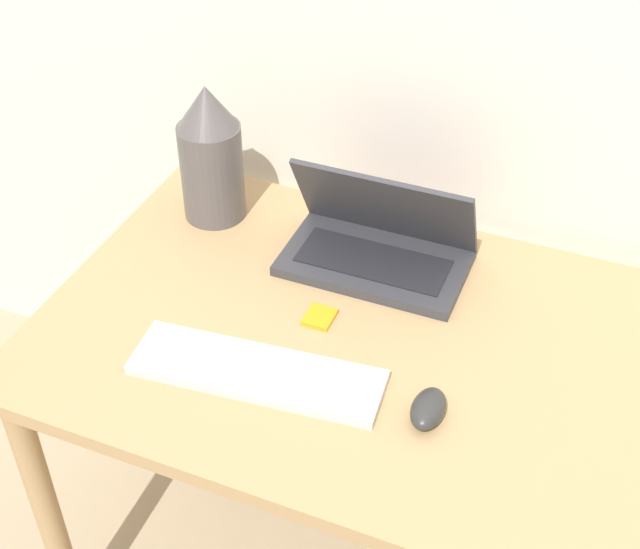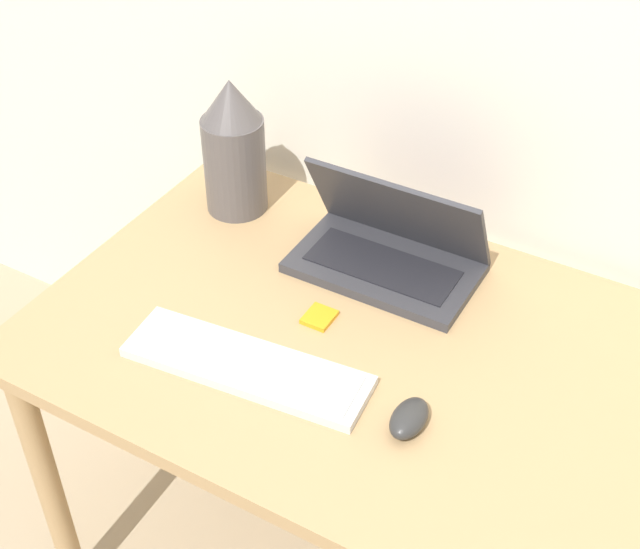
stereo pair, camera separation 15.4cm
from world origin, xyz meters
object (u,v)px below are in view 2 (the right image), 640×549
object	(u,v)px
laptop	(389,248)
keyboard	(247,366)
mouse	(409,418)
mp3_player	(319,317)
vase	(234,147)

from	to	relation	value
laptop	keyboard	distance (m)	0.38
laptop	keyboard	bearing A→B (deg)	-102.70
laptop	mouse	bearing A→B (deg)	-59.23
keyboard	mp3_player	distance (m)	0.18
keyboard	mouse	bearing A→B (deg)	4.35
vase	mouse	bearing A→B (deg)	-33.03
laptop	vase	bearing A→B (deg)	176.09
laptop	mouse	xyz separation A→B (m)	(0.21, -0.35, -0.03)
keyboard	vase	size ratio (longest dim) A/B	1.50
mouse	mp3_player	distance (m)	0.29
vase	laptop	bearing A→B (deg)	-3.91
keyboard	mp3_player	xyz separation A→B (m)	(0.04, 0.17, -0.01)
mp3_player	vase	bearing A→B (deg)	145.61
mouse	mp3_player	size ratio (longest dim) A/B	1.58
keyboard	vase	bearing A→B (deg)	125.63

